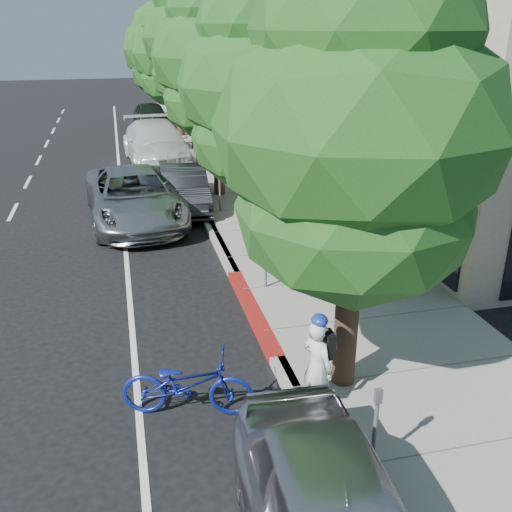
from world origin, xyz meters
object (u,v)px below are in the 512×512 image
object	(u,v)px
bicycle	(187,384)
cyclist	(317,367)
street_tree_2	(217,59)
silver_suv	(134,197)
white_pickup	(157,144)
street_tree_1	(260,88)
street_tree_5	(167,50)
dark_sedan	(184,189)
pedestrian	(244,162)
street_tree_0	(359,134)
street_tree_4	(177,54)
dark_suv_far	(151,116)
street_tree_3	(192,40)

from	to	relation	value
bicycle	cyclist	bearing A→B (deg)	-85.43
street_tree_2	silver_suv	world-z (taller)	street_tree_2
silver_suv	white_pickup	bearing A→B (deg)	75.60
bicycle	silver_suv	world-z (taller)	silver_suv
cyclist	silver_suv	bearing A→B (deg)	-12.70
street_tree_1	white_pickup	size ratio (longest dim) A/B	1.12
street_tree_5	dark_sedan	world-z (taller)	street_tree_5
street_tree_5	pedestrian	size ratio (longest dim) A/B	4.79
silver_suv	street_tree_5	bearing A→B (deg)	76.30
street_tree_0	silver_suv	xyz separation A→B (m)	(-3.10, 10.00, -3.59)
street_tree_2	street_tree_4	xyz separation A→B (m)	(0.00, 12.00, -0.42)
street_tree_0	street_tree_5	bearing A→B (deg)	90.00
cyclist	street_tree_5	bearing A→B (deg)	-27.12
bicycle	street_tree_5	bearing A→B (deg)	10.20
street_tree_1	silver_suv	world-z (taller)	street_tree_1
street_tree_1	silver_suv	size ratio (longest dim) A/B	1.20
street_tree_2	dark_suv_far	distance (m)	15.49
street_tree_0	cyclist	bearing A→B (deg)	-145.05
street_tree_0	white_pickup	size ratio (longest dim) A/B	1.12
street_tree_1	pedestrian	world-z (taller)	street_tree_1
street_tree_3	bicycle	size ratio (longest dim) A/B	3.85
dark_suv_far	pedestrian	world-z (taller)	pedestrian
street_tree_5	silver_suv	distance (m)	20.54
street_tree_3	white_pickup	distance (m)	4.65
street_tree_0	cyclist	xyz separation A→B (m)	(-0.65, -0.45, -3.59)
cyclist	white_pickup	size ratio (longest dim) A/B	0.26
street_tree_3	dark_suv_far	size ratio (longest dim) A/B	1.77
street_tree_3	street_tree_5	xyz separation A→B (m)	(-0.00, 12.00, -0.91)
street_tree_1	street_tree_4	size ratio (longest dim) A/B	0.98
cyclist	pedestrian	world-z (taller)	pedestrian
street_tree_1	dark_suv_far	xyz separation A→B (m)	(-1.40, 20.89, -3.67)
street_tree_3	cyclist	xyz separation A→B (m)	(-0.65, -18.45, -4.39)
street_tree_0	dark_sedan	bearing A→B (deg)	97.25
street_tree_0	dark_suv_far	distance (m)	27.17
street_tree_3	street_tree_5	distance (m)	12.03
silver_suv	street_tree_0	bearing A→B (deg)	-77.66
street_tree_1	pedestrian	distance (m)	8.40
cyclist	pedestrian	distance (m)	14.10
street_tree_0	white_pickup	world-z (taller)	street_tree_0
bicycle	dark_suv_far	world-z (taller)	dark_suv_far
street_tree_1	street_tree_2	world-z (taller)	street_tree_2
street_tree_3	silver_suv	world-z (taller)	street_tree_3
street_tree_0	street_tree_3	xyz separation A→B (m)	(0.00, 18.00, 0.80)
street_tree_2	street_tree_4	distance (m)	12.01
silver_suv	dark_sedan	xyz separation A→B (m)	(1.70, 1.00, -0.12)
street_tree_2	bicycle	distance (m)	13.07
street_tree_3	street_tree_1	bearing A→B (deg)	-90.00
street_tree_4	white_pickup	world-z (taller)	street_tree_4
street_tree_2	bicycle	size ratio (longest dim) A/B	3.61
street_tree_3	cyclist	bearing A→B (deg)	-92.02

